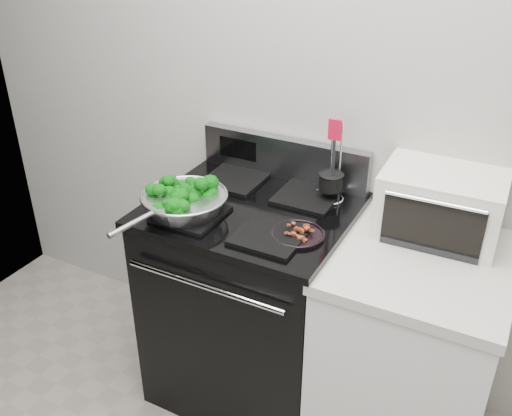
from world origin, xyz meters
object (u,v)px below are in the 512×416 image
Objects in this scene: toaster_oven at (441,203)px; gas_range at (252,299)px; bacon_plate at (298,232)px; utensil_holder at (331,186)px; skillet at (184,202)px.

gas_range is at bearing -165.91° from toaster_oven.
utensil_holder is (0.00, 0.31, 0.05)m from bacon_plate.
skillet is 0.95m from toaster_oven.
gas_range reaches higher than bacon_plate.
gas_range is 3.25× the size of utensil_holder.
gas_range is 2.60× the size of toaster_oven.
toaster_oven is (0.43, 0.31, 0.08)m from bacon_plate.
utensil_holder is 0.43m from toaster_oven.
toaster_oven is (0.68, 0.19, 0.56)m from gas_range.
skillet is at bearing -146.64° from utensil_holder.
bacon_plate is 0.54m from toaster_oven.
utensil_holder reaches higher than toaster_oven.
bacon_plate is (0.25, -0.12, 0.48)m from gas_range.
toaster_oven is (0.43, -0.00, 0.03)m from utensil_holder.
utensil_holder is at bearing 178.21° from toaster_oven.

